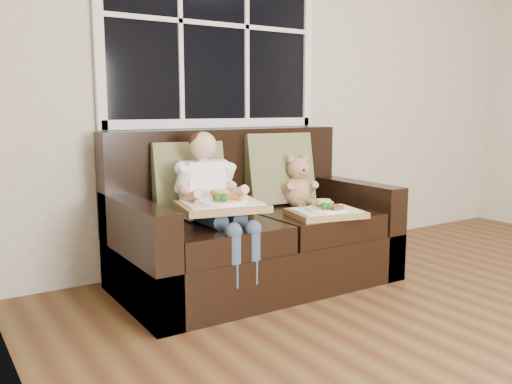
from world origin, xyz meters
TOP-DOWN VIEW (x-y plane):
  - window_back at (-0.78, 2.48)m, footprint 1.62×0.04m
  - loveseat at (-0.78, 2.02)m, footprint 1.70×0.92m
  - pillow_left at (-1.13, 2.17)m, footprint 0.46×0.26m
  - pillow_right at (-0.46, 2.17)m, footprint 0.50×0.27m
  - child at (-1.12, 1.90)m, footprint 0.35×0.58m
  - teddy_bear at (-0.38, 2.06)m, footprint 0.23×0.28m
  - tray_left at (-1.14, 1.73)m, footprint 0.52×0.43m
  - tray_right at (-0.46, 1.66)m, footprint 0.48×0.40m

SIDE VIEW (x-z plane):
  - loveseat at x=-0.78m, z-range -0.17..0.79m
  - tray_right at x=-0.46m, z-range 0.43..0.53m
  - tray_left at x=-1.14m, z-range 0.52..0.63m
  - teddy_bear at x=-0.38m, z-range 0.41..0.77m
  - child at x=-1.12m, z-range 0.23..1.02m
  - pillow_left at x=-1.13m, z-range 0.44..0.90m
  - pillow_right at x=-0.46m, z-range 0.44..0.93m
  - window_back at x=-0.78m, z-range 0.96..2.33m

